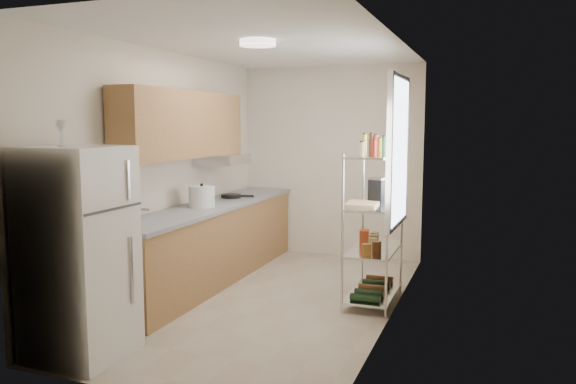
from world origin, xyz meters
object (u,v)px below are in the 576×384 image
Objects in this scene: frying_pan_large at (231,196)px; refrigerator at (79,253)px; espresso_machine at (378,190)px; rice_cooker at (202,197)px; cutting_board at (362,204)px.

refrigerator is at bearing -104.86° from frying_pan_large.
frying_pan_large is 2.05m from espresso_machine.
espresso_machine is (1.92, 0.27, 0.12)m from rice_cooker.
cutting_board is at bearing -100.79° from espresso_machine.
rice_cooker is 1.81m from cutting_board.
frying_pan_large is (-0.09, 2.85, 0.10)m from refrigerator.
refrigerator reaches higher than espresso_machine.
cutting_board is at bearing -0.05° from rice_cooker.
frying_pan_large is 2.03m from cutting_board.
frying_pan_large is at bearing 91.87° from refrigerator.
espresso_machine is (1.97, -0.55, 0.22)m from frying_pan_large.
rice_cooker is 1.16× the size of frying_pan_large.
rice_cooker is 1.94m from espresso_machine.
cutting_board is (1.86, -0.82, 0.10)m from frying_pan_large.
refrigerator is 4.18× the size of cutting_board.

